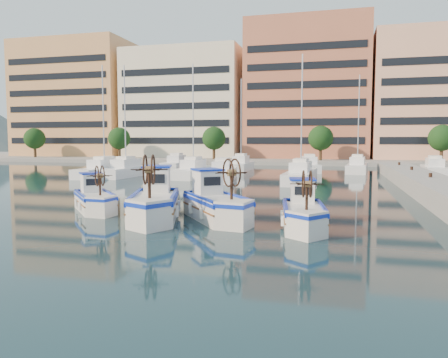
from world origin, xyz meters
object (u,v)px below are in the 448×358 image
Objects in this scene: fishing_boat_b at (155,201)px; fishing_boat_c at (215,202)px; fishing_boat_d at (303,211)px; fishing_boat_a at (94,198)px.

fishing_boat_c is (2.84, 0.59, -0.05)m from fishing_boat_b.
fishing_boat_d is (7.06, -0.36, -0.15)m from fishing_boat_b.
fishing_boat_c is at bearing 159.38° from fishing_boat_d.
fishing_boat_a is 11.34m from fishing_boat_d.
fishing_boat_d is at bearing -49.83° from fishing_boat_a.
fishing_boat_c reaches higher than fishing_boat_d.
fishing_boat_a is 0.83× the size of fishing_boat_c.
fishing_boat_b is at bearing 155.96° from fishing_boat_c.
fishing_boat_c is 4.33m from fishing_boat_d.
fishing_boat_c is at bearing -47.69° from fishing_boat_a.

